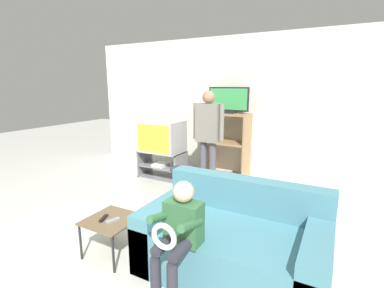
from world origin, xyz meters
TOP-DOWN VIEW (x-y plane):
  - wall_back at (0.00, 3.71)m, footprint 6.40×0.06m
  - tv_stand at (-1.08, 2.82)m, footprint 0.85×0.46m
  - television_main at (-1.08, 2.83)m, footprint 0.75×0.57m
  - media_shelf at (-0.03, 3.41)m, footprint 0.81×0.46m
  - television_flat at (-0.01, 3.41)m, footprint 0.75×0.20m
  - folding_stool at (-0.02, 1.77)m, footprint 0.42×0.39m
  - snack_table at (-0.14, 0.54)m, footprint 0.48×0.48m
  - remote_control_black at (-0.21, 0.50)m, footprint 0.08×0.15m
  - remote_control_white at (-0.09, 0.51)m, footprint 0.08×0.15m
  - couch at (1.04, 0.89)m, footprint 1.64×0.96m
  - person_standing_adult at (-0.06, 2.66)m, footprint 0.53×0.20m
  - person_seated_child at (0.76, 0.35)m, footprint 0.33×0.43m

SIDE VIEW (x-z plane):
  - tv_stand at x=-1.08m, z-range 0.00..0.50m
  - couch at x=1.04m, z-range -0.12..0.69m
  - snack_table at x=-0.14m, z-range 0.15..0.55m
  - remote_control_black at x=-0.21m, z-range 0.39..0.41m
  - remote_control_white at x=-0.09m, z-range 0.39..0.41m
  - folding_stool at x=-0.02m, z-range 0.19..0.81m
  - person_seated_child at x=0.76m, z-range 0.10..1.08m
  - media_shelf at x=-0.03m, z-range 0.01..1.22m
  - television_main at x=-1.08m, z-range 0.50..1.07m
  - person_standing_adult at x=-0.06m, z-range 0.17..1.80m
  - wall_back at x=0.00m, z-range 0.00..2.60m
  - television_flat at x=-0.01m, z-range 1.20..1.67m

